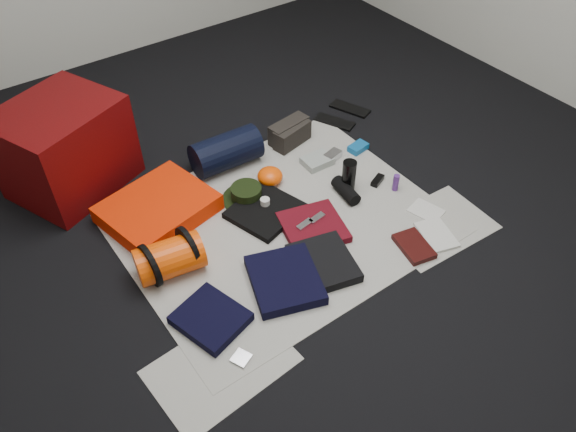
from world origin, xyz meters
TOP-DOWN VIEW (x-y plane):
  - floor at (0.00, 0.00)m, footprint 4.50×4.50m
  - newspaper_mat at (0.00, 0.00)m, footprint 1.60×1.30m
  - newspaper_sheet_front_left at (-0.70, -0.55)m, footprint 0.61×0.44m
  - newspaper_sheet_front_right at (0.65, -0.50)m, footprint 0.60×0.43m
  - red_cabinet at (-0.76, 0.96)m, footprint 0.75×0.70m
  - sleeping_pad at (-0.50, 0.43)m, footprint 0.62×0.55m
  - stuff_sack at (-0.62, 0.04)m, footprint 0.34×0.24m
  - sack_strap_left at (-0.72, 0.04)m, footprint 0.02×0.22m
  - sack_strap_right at (-0.52, 0.04)m, footprint 0.02×0.22m
  - navy_duffel at (0.02, 0.58)m, footprint 0.41×0.23m
  - boonie_brim at (-0.04, 0.27)m, footprint 0.32×0.32m
  - boonie_crown at (-0.04, 0.27)m, footprint 0.17×0.17m
  - hiking_boot_left at (0.47, 0.57)m, footprint 0.28×0.14m
  - hiking_boot_right at (0.46, 0.53)m, footprint 0.27×0.15m
  - flip_flop_left at (0.82, 0.56)m, footprint 0.20×0.28m
  - flip_flop_right at (1.01, 0.62)m, footprint 0.19×0.28m
  - trousers_navy_a at (-0.62, -0.33)m, footprint 0.33×0.35m
  - trousers_navy_b at (-0.23, -0.35)m, footprint 0.41×0.44m
  - trousers_charcoal at (-0.01, -0.37)m, footprint 0.36×0.38m
  - black_tshirt at (-0.03, 0.11)m, footprint 0.42×0.40m
  - red_shirt at (0.10, -0.14)m, footprint 0.38×0.38m
  - orange_stuff_sack at (0.14, 0.30)m, footprint 0.18×0.18m
  - first_aid_pouch at (0.47, 0.28)m, footprint 0.18×0.13m
  - water_bottle at (0.46, -0.00)m, footprint 0.10×0.10m
  - speaker at (0.42, -0.04)m, footprint 0.10×0.20m
  - compact_camera at (0.57, 0.26)m, footprint 0.12×0.09m
  - cyan_case at (0.75, 0.24)m, footprint 0.13×0.09m
  - toiletry_purple at (0.68, -0.16)m, footprint 0.04×0.04m
  - toiletry_clear at (0.68, -0.15)m, footprint 0.04×0.04m
  - paperback_book at (0.44, -0.55)m, footprint 0.18×0.24m
  - map_booklet at (0.60, -0.55)m, footprint 0.21×0.26m
  - map_printout at (0.69, -0.39)m, footprint 0.17×0.20m
  - sunglasses at (0.64, -0.06)m, footprint 0.11×0.08m
  - key_cluster at (-0.62, -0.57)m, footprint 0.09×0.09m
  - tape_roll at (-0.01, 0.14)m, footprint 0.05×0.05m
  - energy_bar_a at (0.06, -0.12)m, footprint 0.10×0.05m
  - energy_bar_b at (0.14, -0.12)m, footprint 0.10×0.05m

SIDE VIEW (x-z plane):
  - floor at x=0.00m, z-range -0.02..0.00m
  - newspaper_sheet_front_left at x=-0.70m, z-range 0.00..0.00m
  - newspaper_sheet_front_right at x=0.65m, z-range 0.00..0.00m
  - newspaper_mat at x=0.00m, z-range 0.00..0.01m
  - flip_flop_left at x=0.82m, z-range 0.00..0.01m
  - flip_flop_right at x=1.01m, z-range 0.00..0.01m
  - map_printout at x=0.69m, z-range 0.01..0.01m
  - boonie_brim at x=-0.04m, z-range 0.01..0.01m
  - map_booklet at x=0.60m, z-range 0.01..0.02m
  - key_cluster at x=-0.62m, z-range 0.01..0.02m
  - sunglasses at x=0.64m, z-range 0.01..0.03m
  - paperback_book at x=0.44m, z-range 0.01..0.04m
  - black_tshirt at x=-0.03m, z-range 0.01..0.04m
  - cyan_case at x=0.75m, z-range 0.01..0.04m
  - red_shirt at x=0.10m, z-range 0.01..0.05m
  - first_aid_pouch at x=0.47m, z-range 0.01..0.05m
  - compact_camera at x=0.57m, z-range 0.01..0.05m
  - trousers_navy_a at x=-0.62m, z-range 0.01..0.05m
  - trousers_charcoal at x=-0.01m, z-range 0.01..0.06m
  - trousers_navy_b at x=-0.23m, z-range 0.01..0.06m
  - speaker at x=0.42m, z-range 0.01..0.08m
  - toiletry_clear at x=0.68m, z-range 0.01..0.09m
  - boonie_crown at x=-0.04m, z-range 0.01..0.09m
  - orange_stuff_sack at x=0.14m, z-range 0.01..0.10m
  - energy_bar_a at x=0.06m, z-range 0.05..0.06m
  - energy_bar_b at x=0.14m, z-range 0.05..0.06m
  - sleeping_pad at x=-0.50m, z-range 0.01..0.10m
  - toiletry_purple at x=0.68m, z-range 0.01..0.11m
  - tape_roll at x=-0.01m, z-range 0.04..0.08m
  - hiking_boot_right at x=0.46m, z-range 0.01..0.13m
  - hiking_boot_left at x=0.47m, z-range 0.01..0.14m
  - stuff_sack at x=-0.62m, z-range 0.01..0.19m
  - water_bottle at x=0.46m, z-range 0.01..0.20m
  - navy_duffel at x=0.02m, z-range 0.01..0.21m
  - sack_strap_left at x=-0.72m, z-range 0.01..0.22m
  - sack_strap_right at x=-0.52m, z-range 0.01..0.22m
  - red_cabinet at x=-0.76m, z-range 0.00..0.50m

